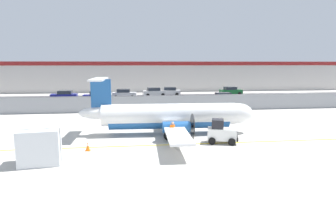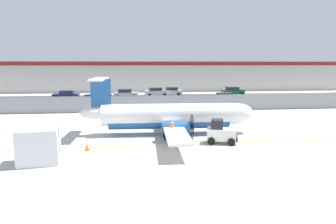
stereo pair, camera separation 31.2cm
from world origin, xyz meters
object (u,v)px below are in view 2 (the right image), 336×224
Objects in this scene: cargo_container at (39,146)px; traffic_cone_near_left at (87,146)px; traffic_cone_near_right at (176,139)px; parked_car_1 at (98,96)px; parked_car_4 at (171,91)px; parked_car_0 at (66,95)px; parked_car_6 at (233,91)px; ground_crew_worker at (172,131)px; baggage_tug at (221,132)px; commuter_airplane at (172,116)px; parked_car_5 at (224,98)px; parked_car_2 at (126,94)px; parked_car_3 at (156,92)px.

traffic_cone_near_left is (2.54, 2.42, -0.79)m from cargo_container.
traffic_cone_near_left is at bearing -168.29° from traffic_cone_near_right.
parked_car_4 is (12.73, 6.73, 0.00)m from parked_car_1.
parked_car_0 is 30.33m from parked_car_6.
traffic_cone_near_left is 0.15× the size of parked_car_1.
traffic_cone_near_right is (0.33, 0.06, -0.64)m from ground_crew_worker.
parked_car_1 is (-12.45, 27.18, 0.04)m from baggage_tug.
commuter_airplane is 3.73× the size of parked_car_5.
parked_car_2 is at bearing 74.78° from cargo_container.
parked_car_0 is 5.76m from parked_car_1.
cargo_container reaches higher than parked_car_6.
traffic_cone_near_right is (9.17, 3.80, -0.79)m from cargo_container.
cargo_container is 4.13× the size of traffic_cone_near_left.
cargo_container is at bearing -157.49° from traffic_cone_near_right.
parked_car_3 is at bearing -51.54° from parked_car_5.
commuter_airplane is at bearing 32.99° from traffic_cone_near_left.
parked_car_6 is (24.72, 36.61, -0.21)m from cargo_container.
parked_car_2 is at bearing -32.29° from parked_car_5.
parked_car_5 is at bearing 89.32° from baggage_tug.
parked_car_5 is (10.37, 18.80, -0.71)m from commuter_airplane.
parked_car_5 and parked_car_6 have the same top height.
parked_car_4 is at bearing 106.30° from baggage_tug.
parked_car_2 is at bearing -163.00° from parked_car_3.
traffic_cone_near_left is (-6.31, -1.32, -0.64)m from ground_crew_worker.
cargo_container reaches higher than parked_car_2.
parked_car_0 is (-14.15, 28.54, -0.06)m from ground_crew_worker.
baggage_tug is at bearing 4.78° from traffic_cone_near_left.
ground_crew_worker is at bearing 116.08° from parked_car_0.
parked_car_6 is (11.83, -0.56, 0.00)m from parked_car_4.
traffic_cone_near_left is at bearing 50.03° from parked_car_5.
parked_car_4 is 1.01× the size of parked_car_5.
parked_car_5 is (6.74, -11.58, 0.00)m from parked_car_4.
traffic_cone_near_right is at bearing -121.21° from parked_car_6.
traffic_cone_near_right is at bearing -89.67° from commuter_airplane.
baggage_tug reaches higher than parked_car_1.
parked_car_3 and parked_car_6 have the same top height.
cargo_container reaches higher than parked_car_4.
parked_car_1 is (-2.37, 28.02, 0.58)m from traffic_cone_near_left.
cargo_container reaches higher than parked_car_1.
baggage_tug is 29.90m from parked_car_1.
baggage_tug is 0.59× the size of parked_car_2.
parked_car_1 is 11.43m from parked_car_3.
baggage_tug is 0.59× the size of parked_car_6.
parked_car_1 is at bearing -17.56° from parked_car_5.
commuter_airplane is 30.61m from parked_car_4.
parked_car_3 reaches higher than traffic_cone_near_right.
traffic_cone_near_left is at bearing 78.43° from parked_car_4.
parked_car_2 is 1.00× the size of parked_car_4.
parked_car_5 is (17.09, 23.16, 0.58)m from traffic_cone_near_left.
parked_car_2 is at bearing 98.82° from traffic_cone_near_right.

